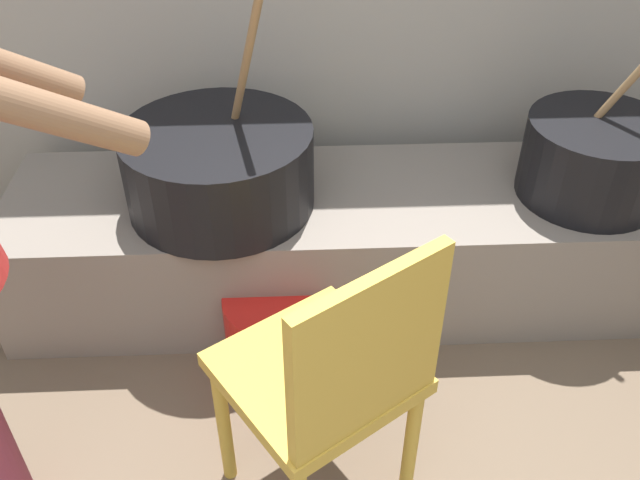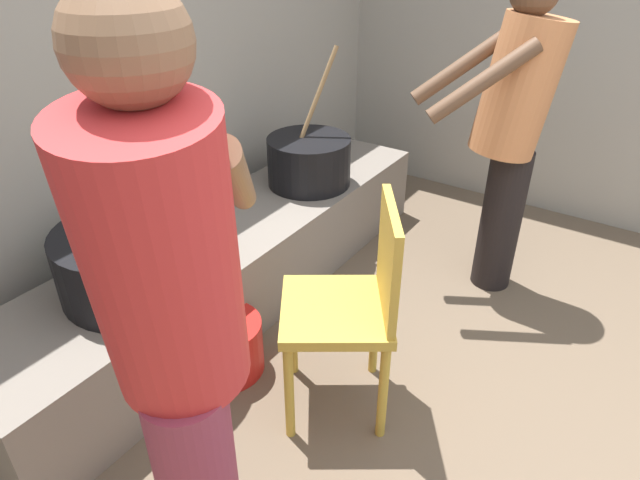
# 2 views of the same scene
# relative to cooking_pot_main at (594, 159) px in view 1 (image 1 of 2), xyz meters

# --- Properties ---
(hearth_ledge) EXTENTS (2.63, 0.60, 0.42)m
(hearth_ledge) POSITION_rel_cooking_pot_main_xyz_m (-0.59, 0.04, -0.34)
(hearth_ledge) COLOR slate
(hearth_ledge) RESTS_ON ground_plane
(cooking_pot_main) EXTENTS (0.45, 0.45, 0.71)m
(cooking_pot_main) POSITION_rel_cooking_pot_main_xyz_m (0.00, 0.00, 0.00)
(cooking_pot_main) COLOR black
(cooking_pot_main) RESTS_ON hearth_ledge
(cooking_pot_secondary) EXTENTS (0.59, 0.59, 0.72)m
(cooking_pot_secondary) POSITION_rel_cooking_pot_main_xyz_m (-1.18, 0.00, 0.00)
(cooking_pot_secondary) COLOR black
(cooking_pot_secondary) RESTS_ON hearth_ledge
(chair_yellow) EXTENTS (0.56, 0.56, 0.88)m
(chair_yellow) POSITION_rel_cooking_pot_main_xyz_m (-0.88, -0.81, -0.06)
(chair_yellow) COLOR gold
(chair_yellow) RESTS_ON ground_plane
(bucket_red_plastic) EXTENTS (0.33, 0.33, 0.24)m
(bucket_red_plastic) POSITION_rel_cooking_pot_main_xyz_m (-1.02, -0.26, -0.43)
(bucket_red_plastic) COLOR red
(bucket_red_plastic) RESTS_ON ground_plane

